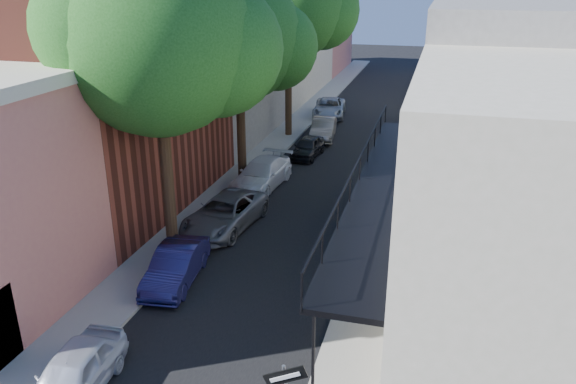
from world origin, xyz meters
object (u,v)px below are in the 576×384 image
Objects in this scene: oak_far at (297,4)px; parked_car_d at (262,174)px; parked_car_b at (176,266)px; parked_car_e at (308,147)px; parked_car_a at (73,375)px; parked_car_c at (225,213)px; parked_car_g at (329,108)px; oak_near at (171,40)px; parked_car_f at (323,129)px; oak_mid at (248,40)px.

parked_car_d is at bearing -85.59° from oak_far.
parked_car_e is at bearing 79.60° from parked_car_b.
parked_car_a is 10.41m from parked_car_c.
oak_far is 2.47× the size of parked_car_g.
oak_near reaches higher than parked_car_f.
parked_car_f is at bearing 88.61° from parked_car_d.
oak_mid is 0.86× the size of oak_far.
oak_far is 3.25× the size of parked_car_a.
oak_mid reaches higher than parked_car_f.
parked_car_d is (0.77, 7.22, -7.20)m from oak_near.
oak_far reaches higher than oak_near.
parked_car_e is at bearing 82.73° from parked_car_a.
parked_car_a reaches higher than parked_car_e.
parked_car_g is (1.09, 22.75, -7.21)m from oak_near.
parked_car_g reaches higher than parked_car_b.
oak_far is 3.50× the size of parked_car_e.
oak_far is (0.06, 9.04, 1.20)m from oak_mid.
oak_mid is 16.14m from parked_car_g.
oak_mid is 2.51× the size of parked_car_f.
parked_car_c is 10.55m from parked_car_e.
oak_far reaches higher than parked_car_e.
oak_near reaches higher than oak_mid.
parked_car_f is at bearing 92.20° from parked_car_c.
parked_car_b reaches higher than parked_car_e.
parked_car_d is (0.75, -9.78, -7.58)m from oak_far.
parked_car_b is 0.79× the size of parked_car_g.
parked_car_g is at bearing 85.58° from oak_mid.
oak_far reaches higher than oak_mid.
oak_near is 2.37× the size of parked_car_g.
parked_car_f is (1.14, 24.93, 0.05)m from parked_car_a.
oak_near is 7.58m from parked_car_c.
parked_car_c is (0.77, 2.18, -7.21)m from oak_near.
parked_car_c is (0.00, 10.41, 0.04)m from parked_car_a.
parked_car_b is 4.60m from parked_car_c.
oak_near is at bearing 101.23° from parked_car_b.
parked_car_f is 6.09m from parked_car_g.
parked_car_b is 19.16m from parked_car_f.
parked_car_f reaches higher than parked_car_e.
parked_car_b is 15.13m from parked_car_e.
oak_near is 18.30m from parked_car_f.
parked_car_f is (1.91, 16.71, -7.21)m from oak_near.
oak_mid reaches higher than parked_car_c.
parked_car_d is at bearing 85.61° from parked_car_a.
parked_car_b is (0.75, -19.42, -7.63)m from oak_far.
oak_far reaches higher than parked_car_a.
parked_car_a is (0.82, -16.19, -6.43)m from oak_mid.
parked_car_a is at bearing -98.76° from parked_car_f.
parked_car_g is at bearing 85.01° from parked_car_a.
parked_car_f is (0.09, 4.03, 0.09)m from parked_car_e.
parked_car_f is (1.96, 8.74, -6.39)m from oak_mid.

